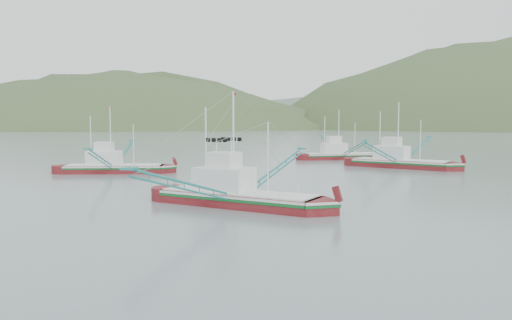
% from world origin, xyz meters
% --- Properties ---
extents(ground, '(1200.00, 1200.00, 0.00)m').
position_xyz_m(ground, '(0.00, 0.00, 0.00)').
color(ground, slate).
rests_on(ground, ground).
extents(main_boat, '(13.24, 22.49, 9.42)m').
position_xyz_m(main_boat, '(-0.71, 1.59, 1.87)').
color(main_boat, '#610E12').
rests_on(main_boat, ground).
extents(bg_boat_far, '(12.71, 21.58, 9.04)m').
position_xyz_m(bg_boat_far, '(6.86, 49.92, 1.77)').
color(bg_boat_far, '#610E12').
rests_on(bg_boat_far, ground).
extents(bg_boat_left, '(12.56, 21.72, 8.91)m').
position_xyz_m(bg_boat_left, '(-21.04, 22.73, 1.57)').
color(bg_boat_left, '#610E12').
rests_on(bg_boat_left, ground).
extents(bg_boat_right, '(14.58, 22.66, 9.78)m').
position_xyz_m(bg_boat_right, '(15.13, 35.97, 2.02)').
color(bg_boat_right, '#610E12').
rests_on(bg_boat_right, ground).
extents(headland_left, '(448.00, 308.00, 210.00)m').
position_xyz_m(headland_left, '(-180.00, 360.00, 0.00)').
color(headland_left, '#3B5029').
rests_on(headland_left, ground).
extents(ridge_distant, '(960.00, 400.00, 240.00)m').
position_xyz_m(ridge_distant, '(30.00, 560.00, 0.00)').
color(ridge_distant, slate).
rests_on(ridge_distant, ground).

